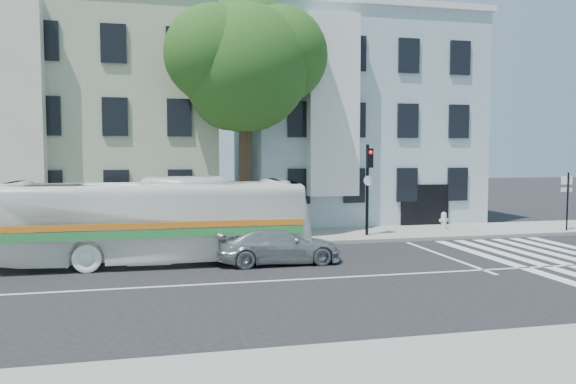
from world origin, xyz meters
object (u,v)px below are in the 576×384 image
object	(u,v)px
sedan	(278,245)
traffic_signal	(368,178)
bus	(154,221)
fire_hydrant	(444,220)

from	to	relation	value
sedan	traffic_signal	size ratio (longest dim) A/B	1.04
traffic_signal	bus	bearing A→B (deg)	-155.88
sedan	traffic_signal	bearing A→B (deg)	-47.64
bus	traffic_signal	bearing A→B (deg)	-67.49
bus	traffic_signal	world-z (taller)	traffic_signal
bus	fire_hydrant	size ratio (longest dim) A/B	12.85
bus	fire_hydrant	xyz separation A→B (m)	(13.50, 4.76, -0.91)
traffic_signal	fire_hydrant	bearing A→B (deg)	17.35
bus	sedan	distance (m)	4.34
sedan	bus	bearing A→B (deg)	77.59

